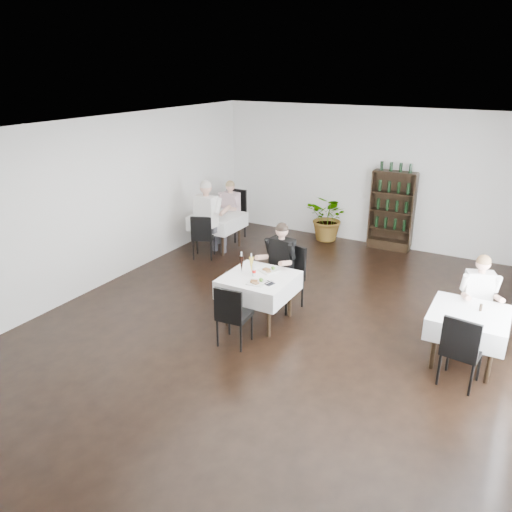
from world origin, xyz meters
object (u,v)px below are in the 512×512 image
(main_table, at_px, (259,285))
(potted_tree, at_px, (329,218))
(diner_main, at_px, (279,259))
(wine_shelf, at_px, (392,212))

(main_table, relative_size, potted_tree, 0.96)
(diner_main, bearing_deg, wine_shelf, 76.30)
(diner_main, bearing_deg, potted_tree, 97.85)
(wine_shelf, height_order, main_table, wine_shelf)
(main_table, relative_size, diner_main, 0.72)
(wine_shelf, relative_size, potted_tree, 1.62)
(wine_shelf, bearing_deg, potted_tree, -175.25)
(wine_shelf, xyz_separation_m, potted_tree, (-1.38, -0.11, -0.31))
(main_table, bearing_deg, diner_main, 89.03)
(potted_tree, bearing_deg, diner_main, -82.15)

